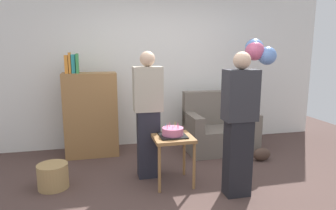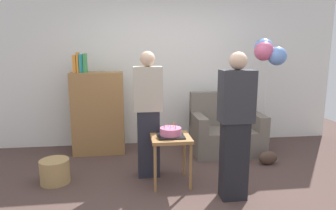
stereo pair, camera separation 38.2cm
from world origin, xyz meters
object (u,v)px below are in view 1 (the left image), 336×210
Objects in this scene: bookshelf at (91,114)px; balloon_bunch at (259,52)px; birthday_cake at (173,132)px; person_holding_cake at (239,124)px; handbag at (262,154)px; person_blowing_candles at (148,114)px; wicker_basket at (53,176)px; side_table at (173,143)px; couch at (219,130)px.

bookshelf is 2.81m from balloon_bunch.
person_holding_cake is at bearing -35.13° from birthday_cake.
bookshelf is at bearing -21.92° from person_holding_cake.
bookshelf is 2.67m from handbag.
wicker_basket is at bearing 163.83° from person_blowing_candles.
wicker_basket is 3.49m from balloon_bunch.
handbag is 0.15× the size of balloon_bunch.
handbag is at bearing -18.72° from bookshelf.
wicker_basket is at bearing -166.12° from balloon_bunch.
side_table reaches higher than handbag.
birthday_cake is (0.99, -1.26, -0.01)m from bookshelf.
birthday_cake is at bearing -51.99° from bookshelf.
wicker_basket is 2.93m from handbag.
couch is at bearing 18.82° from wicker_basket.
couch is 1.41m from balloon_bunch.
side_table is 0.34× the size of balloon_bunch.
handbag is at bearing -109.16° from person_holding_cake.
birthday_cake is 2.13m from balloon_bunch.
birthday_cake is 1.64m from handbag.
person_blowing_candles is 1.00× the size of person_holding_cake.
handbag is (0.43, -0.62, -0.24)m from couch.
person_blowing_candles and person_holding_cake have the same top height.
bookshelf reaches higher than side_table.
balloon_bunch is (1.65, 0.96, 0.95)m from birthday_cake.
handbag is (1.49, 0.43, -0.56)m from birthday_cake.
couch is 0.69× the size of bookshelf.
handbag is (1.49, 0.43, -0.42)m from side_table.
side_table is at bearing -7.94° from wicker_basket.
person_holding_cake is (0.64, -0.45, 0.17)m from birthday_cake.
couch reaches higher than birthday_cake.
birthday_cake is 0.41m from person_blowing_candles.
wicker_basket is at bearing 7.08° from person_holding_cake.
balloon_bunch is at bearing 30.29° from birthday_cake.
birthday_cake is at bearing -163.99° from handbag.
person_holding_cake is 0.90× the size of balloon_bunch.
birthday_cake is (-1.05, -1.05, 0.32)m from couch.
person_holding_cake is at bearing -125.26° from balloon_bunch.
bookshelf is 5.01× the size of birthday_cake.
person_blowing_candles is at bearing -14.62° from person_holding_cake.
wicker_basket is at bearing -175.57° from handbag.
person_holding_cake is at bearing -17.45° from wicker_basket.
bookshelf is 2.63× the size of side_table.
handbag is at bearing -55.09° from couch.
bookshelf reaches higher than wicker_basket.
wicker_basket is 1.29× the size of handbag.
balloon_bunch is at bearing 13.88° from wicker_basket.
person_blowing_candles is 2.16m from balloon_bunch.
person_blowing_candles is (-1.31, -0.77, 0.49)m from couch.
couch is 1.80× the size of side_table.
person_blowing_candles reaches higher than side_table.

